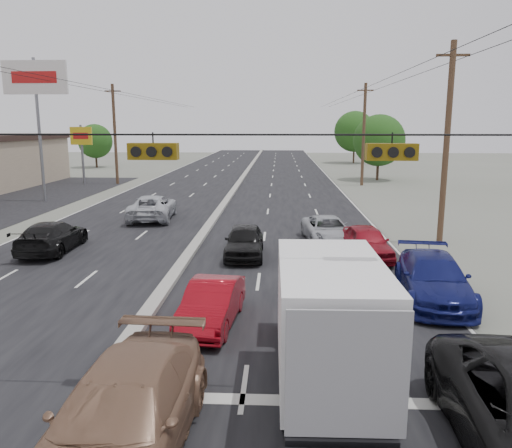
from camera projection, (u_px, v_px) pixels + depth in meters
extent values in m
plane|color=#606356|center=(100.00, 385.00, 11.71)|extent=(200.00, 200.00, 0.00)
cube|color=black|center=(228.00, 199.00, 41.10)|extent=(20.00, 160.00, 0.02)
cube|color=gray|center=(228.00, 198.00, 41.08)|extent=(0.50, 160.00, 0.20)
cylinder|color=#422D1E|center=(115.00, 135.00, 50.49)|extent=(0.30, 0.30, 10.00)
cube|color=#422D1E|center=(113.00, 91.00, 49.65)|extent=(1.60, 0.12, 0.12)
cylinder|color=#422D1E|center=(446.00, 145.00, 24.85)|extent=(0.30, 0.30, 10.00)
cube|color=#422D1E|center=(453.00, 55.00, 24.01)|extent=(1.60, 0.12, 0.12)
cylinder|color=#422D1E|center=(364.00, 135.00, 49.35)|extent=(0.30, 0.30, 10.00)
cube|color=#422D1E|center=(366.00, 90.00, 48.50)|extent=(1.60, 0.12, 0.12)
cylinder|color=black|center=(83.00, 135.00, 10.57)|extent=(25.00, 0.04, 0.04)
cube|color=#72590C|center=(153.00, 151.00, 10.57)|extent=(1.05, 0.30, 0.35)
cube|color=#72590C|center=(391.00, 152.00, 10.35)|extent=(1.05, 0.30, 0.35)
cylinder|color=slate|center=(39.00, 131.00, 38.72)|extent=(0.24, 0.24, 11.00)
cube|color=silver|center=(35.00, 77.00, 37.93)|extent=(5.00, 0.25, 2.50)
cylinder|color=slate|center=(82.00, 155.00, 51.04)|extent=(0.24, 0.24, 6.00)
cube|color=gold|center=(81.00, 136.00, 50.67)|extent=(2.20, 0.25, 1.80)
cylinder|color=#382619|center=(96.00, 160.00, 71.28)|extent=(0.28, 0.28, 2.16)
sphere|color=#204512|center=(95.00, 141.00, 70.76)|extent=(4.80, 4.80, 4.80)
cylinder|color=#382619|center=(378.00, 169.00, 54.86)|extent=(0.28, 0.28, 2.52)
sphere|color=#204512|center=(379.00, 140.00, 54.26)|extent=(5.60, 5.60, 5.60)
cylinder|color=#382619|center=(354.00, 154.00, 79.27)|extent=(0.28, 0.28, 2.88)
sphere|color=#204512|center=(355.00, 132.00, 78.58)|extent=(6.40, 6.40, 6.40)
cube|color=black|center=(325.00, 365.00, 11.85)|extent=(2.11, 6.20, 0.22)
cube|color=white|center=(330.00, 317.00, 10.86)|extent=(2.26, 4.44, 2.47)
cube|color=white|center=(317.00, 303.00, 13.92)|extent=(2.14, 1.70, 1.59)
cylinder|color=black|center=(284.00, 330.00, 13.87)|extent=(0.27, 0.80, 0.79)
cylinder|color=black|center=(351.00, 331.00, 13.81)|extent=(0.27, 0.80, 0.79)
cylinder|color=black|center=(288.00, 410.00, 9.98)|extent=(0.27, 0.80, 0.79)
cylinder|color=black|center=(381.00, 412.00, 9.91)|extent=(0.27, 0.80, 0.79)
imported|color=#866148|center=(123.00, 417.00, 8.99)|extent=(2.58, 5.84, 1.67)
imported|color=maroon|center=(212.00, 304.00, 15.08)|extent=(1.80, 4.17, 1.34)
imported|color=black|center=(244.00, 241.00, 22.96)|extent=(1.83, 4.34, 1.47)
imported|color=white|center=(319.00, 276.00, 18.06)|extent=(1.56, 3.91, 1.26)
imported|color=#AAACB2|center=(328.00, 230.00, 25.70)|extent=(2.73, 4.98, 1.32)
imported|color=navy|center=(433.00, 279.00, 17.22)|extent=(2.76, 5.57, 1.56)
imported|color=maroon|center=(366.00, 243.00, 22.72)|extent=(2.13, 4.45, 1.47)
imported|color=black|center=(52.00, 237.00, 23.88)|extent=(2.23, 5.13, 1.47)
imported|color=#B8BBC1|center=(153.00, 208.00, 32.02)|extent=(3.08, 5.85, 1.57)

